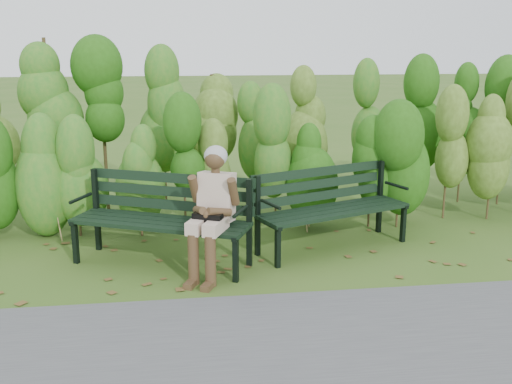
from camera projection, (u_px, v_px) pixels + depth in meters
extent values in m
plane|color=#385D1B|center=(260.00, 262.00, 6.92)|extent=(80.00, 80.00, 0.00)
cube|color=#474749|center=(299.00, 358.00, 4.80)|extent=(60.00, 2.50, 0.01)
cylinder|color=#47381E|center=(35.00, 208.00, 7.71)|extent=(0.03, 0.03, 0.80)
ellipsoid|color=#287320|center=(30.00, 159.00, 7.56)|extent=(0.64, 0.64, 1.44)
cylinder|color=#47381E|center=(84.00, 206.00, 7.79)|extent=(0.03, 0.03, 0.80)
ellipsoid|color=#287320|center=(80.00, 158.00, 7.64)|extent=(0.64, 0.64, 1.44)
cylinder|color=#47381E|center=(131.00, 204.00, 7.87)|extent=(0.03, 0.03, 0.80)
ellipsoid|color=#287320|center=(129.00, 156.00, 7.72)|extent=(0.64, 0.64, 1.44)
cylinder|color=#47381E|center=(178.00, 203.00, 7.95)|extent=(0.03, 0.03, 0.80)
ellipsoid|color=#287320|center=(177.00, 155.00, 7.80)|extent=(0.64, 0.64, 1.44)
cylinder|color=#47381E|center=(224.00, 201.00, 8.03)|extent=(0.03, 0.03, 0.80)
ellipsoid|color=#287320|center=(223.00, 154.00, 7.88)|extent=(0.64, 0.64, 1.44)
cylinder|color=#47381E|center=(269.00, 199.00, 8.11)|extent=(0.03, 0.03, 0.80)
ellipsoid|color=#287320|center=(269.00, 153.00, 7.96)|extent=(0.64, 0.64, 1.44)
cylinder|color=#47381E|center=(313.00, 198.00, 8.19)|extent=(0.03, 0.03, 0.80)
ellipsoid|color=#287320|center=(314.00, 152.00, 8.04)|extent=(0.64, 0.64, 1.44)
cylinder|color=#47381E|center=(356.00, 196.00, 8.27)|extent=(0.03, 0.03, 0.80)
ellipsoid|color=#287320|center=(358.00, 151.00, 8.12)|extent=(0.64, 0.64, 1.44)
cylinder|color=#47381E|center=(399.00, 195.00, 8.35)|extent=(0.03, 0.03, 0.80)
ellipsoid|color=#287320|center=(401.00, 150.00, 8.20)|extent=(0.64, 0.64, 1.44)
cylinder|color=#47381E|center=(440.00, 193.00, 8.43)|extent=(0.03, 0.03, 0.80)
ellipsoid|color=#287320|center=(444.00, 149.00, 8.28)|extent=(0.64, 0.64, 1.44)
cylinder|color=#47381E|center=(481.00, 192.00, 8.51)|extent=(0.03, 0.03, 0.80)
ellipsoid|color=#287320|center=(485.00, 148.00, 8.36)|extent=(0.64, 0.64, 1.44)
cylinder|color=#47381E|center=(54.00, 179.00, 8.65)|extent=(0.04, 0.04, 1.10)
ellipsoid|color=#245411|center=(49.00, 118.00, 8.43)|extent=(0.70, 0.70, 1.98)
cylinder|color=#47381E|center=(108.00, 177.00, 8.75)|extent=(0.04, 0.04, 1.10)
ellipsoid|color=#245411|center=(104.00, 117.00, 8.53)|extent=(0.70, 0.70, 1.98)
cylinder|color=#47381E|center=(161.00, 176.00, 8.85)|extent=(0.04, 0.04, 1.10)
ellipsoid|color=#245411|center=(159.00, 116.00, 8.63)|extent=(0.70, 0.70, 1.98)
cylinder|color=#47381E|center=(213.00, 174.00, 8.95)|extent=(0.04, 0.04, 1.10)
ellipsoid|color=#245411|center=(212.00, 116.00, 8.73)|extent=(0.70, 0.70, 1.98)
cylinder|color=#47381E|center=(264.00, 173.00, 9.05)|extent=(0.04, 0.04, 1.10)
ellipsoid|color=#245411|center=(264.00, 115.00, 8.83)|extent=(0.70, 0.70, 1.98)
cylinder|color=#47381E|center=(313.00, 172.00, 9.15)|extent=(0.04, 0.04, 1.10)
ellipsoid|color=#245411|center=(315.00, 114.00, 8.93)|extent=(0.70, 0.70, 1.98)
cylinder|color=#47381E|center=(362.00, 170.00, 9.25)|extent=(0.04, 0.04, 1.10)
ellipsoid|color=#245411|center=(364.00, 113.00, 9.03)|extent=(0.70, 0.70, 1.98)
cylinder|color=#47381E|center=(409.00, 169.00, 9.35)|extent=(0.04, 0.04, 1.10)
ellipsoid|color=#245411|center=(413.00, 112.00, 9.13)|extent=(0.70, 0.70, 1.98)
cylinder|color=#47381E|center=(456.00, 167.00, 9.45)|extent=(0.04, 0.04, 1.10)
ellipsoid|color=#245411|center=(461.00, 112.00, 9.23)|extent=(0.70, 0.70, 1.98)
cylinder|color=#47381E|center=(501.00, 166.00, 9.55)|extent=(0.04, 0.04, 1.10)
ellipsoid|color=#245411|center=(507.00, 111.00, 9.33)|extent=(0.70, 0.70, 1.98)
cube|color=brown|center=(209.00, 258.00, 7.04)|extent=(0.10, 0.08, 0.01)
cube|color=brown|center=(17.00, 264.00, 6.84)|extent=(0.09, 0.08, 0.01)
cube|color=brown|center=(142.00, 303.00, 5.82)|extent=(0.07, 0.09, 0.01)
cube|color=brown|center=(18.00, 297.00, 5.97)|extent=(0.11, 0.11, 0.01)
cube|color=brown|center=(333.00, 248.00, 7.37)|extent=(0.09, 0.11, 0.01)
cube|color=brown|center=(221.00, 308.00, 5.72)|extent=(0.11, 0.11, 0.01)
cube|color=brown|center=(389.00, 297.00, 5.98)|extent=(0.11, 0.11, 0.01)
cube|color=brown|center=(476.00, 248.00, 7.37)|extent=(0.09, 0.10, 0.01)
cube|color=brown|center=(253.00, 235.00, 7.87)|extent=(0.09, 0.07, 0.01)
cube|color=brown|center=(228.00, 272.00, 6.62)|extent=(0.10, 0.09, 0.01)
cube|color=brown|center=(252.00, 295.00, 6.01)|extent=(0.08, 0.09, 0.01)
cube|color=brown|center=(446.00, 253.00, 7.21)|extent=(0.11, 0.11, 0.01)
cube|color=brown|center=(359.00, 256.00, 7.11)|extent=(0.11, 0.11, 0.01)
cube|color=brown|center=(330.00, 249.00, 7.34)|extent=(0.11, 0.09, 0.01)
cube|color=brown|center=(403.00, 274.00, 6.55)|extent=(0.08, 0.10, 0.01)
cube|color=brown|center=(441.00, 229.00, 8.13)|extent=(0.11, 0.11, 0.01)
cube|color=brown|center=(247.00, 290.00, 6.14)|extent=(0.10, 0.08, 0.01)
cube|color=brown|center=(143.00, 289.00, 6.15)|extent=(0.09, 0.07, 0.01)
cube|color=brown|center=(469.00, 256.00, 7.10)|extent=(0.08, 0.10, 0.01)
cube|color=brown|center=(451.00, 239.00, 7.72)|extent=(0.11, 0.11, 0.01)
cube|color=brown|center=(199.00, 275.00, 6.52)|extent=(0.08, 0.10, 0.01)
cube|color=brown|center=(413.00, 258.00, 7.03)|extent=(0.11, 0.11, 0.01)
cube|color=brown|center=(439.00, 233.00, 7.97)|extent=(0.11, 0.11, 0.01)
cube|color=brown|center=(401.00, 260.00, 6.99)|extent=(0.11, 0.11, 0.01)
cube|color=brown|center=(235.00, 245.00, 7.49)|extent=(0.09, 0.11, 0.01)
cube|color=brown|center=(499.00, 267.00, 6.76)|extent=(0.10, 0.11, 0.01)
cube|color=brown|center=(34.00, 292.00, 6.08)|extent=(0.09, 0.10, 0.01)
cube|color=brown|center=(403.00, 232.00, 8.00)|extent=(0.10, 0.11, 0.01)
cube|color=brown|center=(155.00, 265.00, 6.81)|extent=(0.11, 0.09, 0.01)
cube|color=brown|center=(138.00, 302.00, 5.85)|extent=(0.10, 0.11, 0.01)
cube|color=brown|center=(398.00, 229.00, 8.13)|extent=(0.11, 0.11, 0.01)
cube|color=brown|center=(206.00, 248.00, 7.38)|extent=(0.08, 0.09, 0.01)
cube|color=brown|center=(52.00, 244.00, 7.55)|extent=(0.11, 0.11, 0.01)
cube|color=brown|center=(202.00, 299.00, 5.92)|extent=(0.11, 0.11, 0.01)
cube|color=brown|center=(311.00, 282.00, 6.33)|extent=(0.11, 0.11, 0.01)
cube|color=black|center=(152.00, 228.00, 6.51)|extent=(1.89, 0.95, 0.04)
cube|color=black|center=(157.00, 224.00, 6.64)|extent=(1.89, 0.95, 0.04)
cube|color=black|center=(163.00, 221.00, 6.77)|extent=(1.89, 0.95, 0.04)
cube|color=black|center=(168.00, 217.00, 6.90)|extent=(1.89, 0.95, 0.04)
cube|color=black|center=(172.00, 205.00, 6.97)|extent=(1.87, 0.90, 0.12)
cube|color=black|center=(172.00, 191.00, 6.95)|extent=(1.87, 0.90, 0.12)
cube|color=black|center=(172.00, 178.00, 6.93)|extent=(1.87, 0.90, 0.12)
cube|color=black|center=(75.00, 242.00, 6.83)|extent=(0.07, 0.07, 0.51)
cube|color=black|center=(97.00, 210.00, 7.22)|extent=(0.07, 0.07, 1.01)
cube|color=black|center=(85.00, 217.00, 6.98)|extent=(0.28, 0.54, 0.04)
cylinder|color=black|center=(81.00, 198.00, 6.87)|extent=(0.21, 0.40, 0.04)
cube|color=black|center=(236.00, 259.00, 6.29)|extent=(0.07, 0.07, 0.51)
cube|color=black|center=(249.00, 223.00, 6.68)|extent=(0.07, 0.07, 1.01)
cube|color=black|center=(242.00, 232.00, 6.44)|extent=(0.28, 0.54, 0.04)
cylinder|color=black|center=(240.00, 211.00, 6.33)|extent=(0.21, 0.40, 0.04)
cube|color=black|center=(344.00, 215.00, 7.09)|extent=(1.85, 0.82, 0.04)
cube|color=black|center=(338.00, 212.00, 7.20)|extent=(1.85, 0.82, 0.04)
cube|color=black|center=(331.00, 209.00, 7.32)|extent=(1.85, 0.82, 0.04)
cube|color=black|center=(324.00, 207.00, 7.43)|extent=(1.85, 0.82, 0.04)
cube|color=black|center=(320.00, 196.00, 7.49)|extent=(1.83, 0.76, 0.11)
cube|color=black|center=(320.00, 184.00, 7.46)|extent=(1.83, 0.76, 0.11)
cube|color=black|center=(319.00, 172.00, 7.44)|extent=(1.83, 0.76, 0.11)
cube|color=black|center=(278.00, 247.00, 6.70)|extent=(0.07, 0.07, 0.49)
cube|color=black|center=(258.00, 216.00, 7.03)|extent=(0.07, 0.07, 0.97)
cube|color=black|center=(268.00, 223.00, 6.83)|extent=(0.25, 0.52, 0.04)
cylinder|color=black|center=(271.00, 204.00, 6.72)|extent=(0.18, 0.39, 0.04)
cube|color=black|center=(403.00, 223.00, 7.57)|extent=(0.07, 0.07, 0.49)
cube|color=black|center=(380.00, 197.00, 7.91)|extent=(0.07, 0.07, 0.97)
cube|color=black|center=(393.00, 203.00, 7.70)|extent=(0.25, 0.52, 0.04)
cylinder|color=black|center=(397.00, 186.00, 7.60)|extent=(0.18, 0.39, 0.04)
cube|color=beige|center=(199.00, 224.00, 6.32)|extent=(0.32, 0.46, 0.14)
cube|color=beige|center=(216.00, 226.00, 6.27)|extent=(0.32, 0.46, 0.14)
cylinder|color=#4D361F|center=(193.00, 259.00, 6.24)|extent=(0.15, 0.15, 0.55)
cylinder|color=#4D361F|center=(210.00, 261.00, 6.18)|extent=(0.15, 0.15, 0.55)
cube|color=#4D361F|center=(191.00, 284.00, 6.22)|extent=(0.17, 0.23, 0.06)
cube|color=#4D361F|center=(208.00, 286.00, 6.16)|extent=(0.17, 0.23, 0.06)
cube|color=beige|center=(217.00, 196.00, 6.50)|extent=(0.45, 0.40, 0.55)
cylinder|color=#4D361F|center=(216.00, 171.00, 6.41)|extent=(0.09, 0.09, 0.11)
sphere|color=#4D361F|center=(215.00, 159.00, 6.37)|extent=(0.22, 0.22, 0.22)
ellipsoid|color=gray|center=(216.00, 156.00, 6.39)|extent=(0.25, 0.24, 0.23)
cylinder|color=#4D361F|center=(195.00, 189.00, 6.46)|extent=(0.18, 0.24, 0.33)
cylinder|color=#4D361F|center=(233.00, 192.00, 6.34)|extent=(0.18, 0.24, 0.33)
cylinder|color=#4D361F|center=(200.00, 210.00, 6.35)|extent=(0.15, 0.30, 0.14)
cylinder|color=#4D361F|center=(219.00, 212.00, 6.29)|extent=(0.29, 0.21, 0.14)
sphere|color=#4D361F|center=(207.00, 215.00, 6.27)|extent=(0.12, 0.12, 0.12)
cube|color=black|center=(208.00, 221.00, 6.30)|extent=(0.34, 0.25, 0.17)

